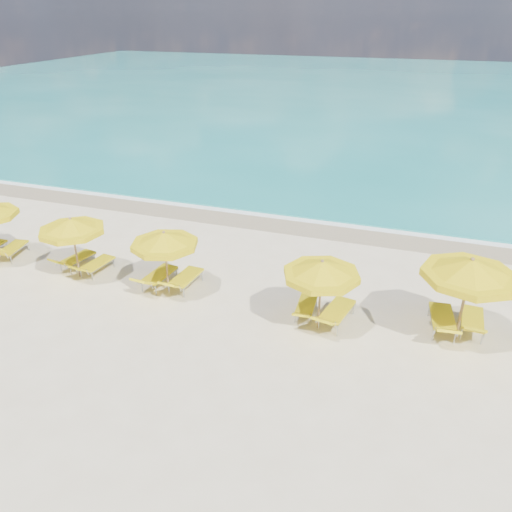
% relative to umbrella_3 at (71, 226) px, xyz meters
% --- Properties ---
extents(ground_plane, '(120.00, 120.00, 0.00)m').
position_rel_umbrella_3_xyz_m(ground_plane, '(6.15, -0.24, -1.92)').
color(ground_plane, beige).
extents(ocean, '(120.00, 80.00, 0.30)m').
position_rel_umbrella_3_xyz_m(ocean, '(6.15, 47.76, -1.92)').
color(ocean, '#16807C').
rests_on(ocean, ground).
extents(wet_sand_band, '(120.00, 2.60, 0.01)m').
position_rel_umbrella_3_xyz_m(wet_sand_band, '(6.15, 7.16, -1.92)').
color(wet_sand_band, tan).
rests_on(wet_sand_band, ground).
extents(foam_line, '(120.00, 1.20, 0.03)m').
position_rel_umbrella_3_xyz_m(foam_line, '(6.15, 7.96, -1.92)').
color(foam_line, white).
rests_on(foam_line, ground).
extents(whitecap_near, '(14.00, 0.36, 0.05)m').
position_rel_umbrella_3_xyz_m(whitecap_near, '(0.15, 16.76, -1.92)').
color(whitecap_near, white).
rests_on(whitecap_near, ground).
extents(whitecap_far, '(18.00, 0.30, 0.05)m').
position_rel_umbrella_3_xyz_m(whitecap_far, '(14.15, 23.76, -1.92)').
color(whitecap_far, white).
rests_on(whitecap_far, ground).
extents(umbrella_3, '(2.67, 2.67, 2.26)m').
position_rel_umbrella_3_xyz_m(umbrella_3, '(0.00, 0.00, 0.00)').
color(umbrella_3, '#9A754D').
rests_on(umbrella_3, ground).
extents(umbrella_4, '(2.39, 2.39, 2.21)m').
position_rel_umbrella_3_xyz_m(umbrella_4, '(3.46, 0.08, -0.04)').
color(umbrella_4, '#9A754D').
rests_on(umbrella_4, ground).
extents(umbrella_5, '(2.31, 2.31, 2.26)m').
position_rel_umbrella_3_xyz_m(umbrella_5, '(8.65, -0.37, 0.00)').
color(umbrella_5, '#9A754D').
rests_on(umbrella_5, ground).
extents(umbrella_6, '(2.84, 2.84, 2.62)m').
position_rel_umbrella_3_xyz_m(umbrella_6, '(12.53, 0.34, 0.31)').
color(umbrella_6, '#9A754D').
rests_on(umbrella_6, ground).
extents(lounger_2_right, '(0.89, 1.78, 0.84)m').
position_rel_umbrella_3_xyz_m(lounger_2_right, '(-3.36, 0.48, -1.71)').
color(lounger_2_right, '#A5A8AD').
rests_on(lounger_2_right, ground).
extents(lounger_3_left, '(0.90, 1.80, 0.74)m').
position_rel_umbrella_3_xyz_m(lounger_3_left, '(-0.53, 0.58, -1.71)').
color(lounger_3_left, '#A5A8AD').
rests_on(lounger_3_left, ground).
extents(lounger_3_right, '(0.78, 1.81, 0.72)m').
position_rel_umbrella_3_xyz_m(lounger_3_right, '(0.42, 0.43, -1.71)').
color(lounger_3_right, '#A5A8AD').
rests_on(lounger_3_right, ground).
extents(lounger_4_left, '(0.82, 1.97, 0.80)m').
position_rel_umbrella_3_xyz_m(lounger_4_left, '(2.96, 0.33, -1.69)').
color(lounger_4_left, '#A5A8AD').
rests_on(lounger_4_left, ground).
extents(lounger_4_right, '(0.78, 1.97, 0.78)m').
position_rel_umbrella_3_xyz_m(lounger_4_right, '(3.90, 0.46, -1.69)').
color(lounger_4_right, '#A5A8AD').
rests_on(lounger_4_right, ground).
extents(lounger_5_left, '(0.65, 1.71, 0.64)m').
position_rel_umbrella_3_xyz_m(lounger_5_left, '(8.15, 0.16, -1.73)').
color(lounger_5_left, '#A5A8AD').
rests_on(lounger_5_left, ground).
extents(lounger_5_right, '(1.05, 2.11, 0.81)m').
position_rel_umbrella_3_xyz_m(lounger_5_right, '(9.10, 0.03, -1.68)').
color(lounger_5_right, '#A5A8AD').
rests_on(lounger_5_right, ground).
extents(lounger_6_left, '(0.88, 2.09, 0.81)m').
position_rel_umbrella_3_xyz_m(lounger_6_left, '(12.12, 0.65, -1.68)').
color(lounger_6_left, '#A5A8AD').
rests_on(lounger_6_left, ground).
extents(lounger_6_right, '(0.70, 1.91, 0.83)m').
position_rel_umbrella_3_xyz_m(lounger_6_right, '(12.94, 0.86, -1.69)').
color(lounger_6_right, '#A5A8AD').
rests_on(lounger_6_right, ground).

